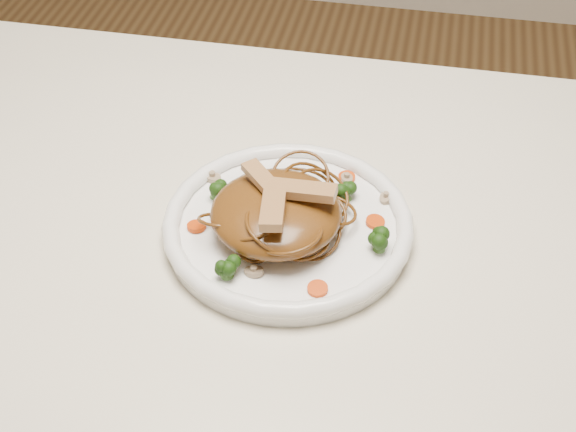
# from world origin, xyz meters

# --- Properties ---
(table) EXTENTS (1.20, 0.80, 0.75)m
(table) POSITION_xyz_m (0.00, 0.00, 0.65)
(table) COLOR beige
(table) RESTS_ON ground
(plate) EXTENTS (0.32, 0.32, 0.02)m
(plate) POSITION_xyz_m (0.02, -0.00, 0.76)
(plate) COLOR white
(plate) RESTS_ON table
(noodle_mound) EXTENTS (0.17, 0.17, 0.05)m
(noodle_mound) POSITION_xyz_m (0.01, -0.02, 0.79)
(noodle_mound) COLOR brown
(noodle_mound) RESTS_ON plate
(chicken_a) EXTENTS (0.08, 0.03, 0.01)m
(chicken_a) POSITION_xyz_m (0.03, -0.01, 0.83)
(chicken_a) COLOR tan
(chicken_a) RESTS_ON noodle_mound
(chicken_b) EXTENTS (0.06, 0.06, 0.01)m
(chicken_b) POSITION_xyz_m (-0.01, 0.00, 0.82)
(chicken_b) COLOR tan
(chicken_b) RESTS_ON noodle_mound
(chicken_c) EXTENTS (0.03, 0.08, 0.01)m
(chicken_c) POSITION_xyz_m (0.01, -0.04, 0.83)
(chicken_c) COLOR tan
(chicken_c) RESTS_ON noodle_mound
(broccoli_0) EXTENTS (0.03, 0.03, 0.03)m
(broccoli_0) POSITION_xyz_m (0.08, 0.05, 0.78)
(broccoli_0) COLOR #1D430D
(broccoli_0) RESTS_ON plate
(broccoli_1) EXTENTS (0.03, 0.03, 0.03)m
(broccoli_1) POSITION_xyz_m (-0.08, 0.03, 0.78)
(broccoli_1) COLOR #1D430D
(broccoli_1) RESTS_ON plate
(broccoli_2) EXTENTS (0.02, 0.02, 0.03)m
(broccoli_2) POSITION_xyz_m (-0.03, -0.10, 0.78)
(broccoli_2) COLOR #1D430D
(broccoli_2) RESTS_ON plate
(broccoli_3) EXTENTS (0.03, 0.03, 0.03)m
(broccoli_3) POSITION_xyz_m (0.12, -0.02, 0.78)
(broccoli_3) COLOR #1D430D
(broccoli_3) RESTS_ON plate
(carrot_0) EXTENTS (0.03, 0.03, 0.00)m
(carrot_0) POSITION_xyz_m (0.07, 0.09, 0.77)
(carrot_0) COLOR #C94407
(carrot_0) RESTS_ON plate
(carrot_1) EXTENTS (0.02, 0.02, 0.00)m
(carrot_1) POSITION_xyz_m (-0.09, -0.03, 0.77)
(carrot_1) COLOR #C94407
(carrot_1) RESTS_ON plate
(carrot_2) EXTENTS (0.02, 0.02, 0.00)m
(carrot_2) POSITION_xyz_m (0.11, 0.02, 0.77)
(carrot_2) COLOR #C94407
(carrot_2) RESTS_ON plate
(carrot_3) EXTENTS (0.03, 0.03, 0.00)m
(carrot_3) POSITION_xyz_m (-0.03, 0.08, 0.77)
(carrot_3) COLOR #C94407
(carrot_3) RESTS_ON plate
(carrot_4) EXTENTS (0.03, 0.03, 0.00)m
(carrot_4) POSITION_xyz_m (0.07, -0.10, 0.77)
(carrot_4) COLOR #C94407
(carrot_4) RESTS_ON plate
(mushroom_0) EXTENTS (0.02, 0.02, 0.01)m
(mushroom_0) POSITION_xyz_m (-0.00, -0.09, 0.77)
(mushroom_0) COLOR tan
(mushroom_0) RESTS_ON plate
(mushroom_1) EXTENTS (0.02, 0.02, 0.01)m
(mushroom_1) POSITION_xyz_m (0.12, 0.06, 0.77)
(mushroom_1) COLOR tan
(mushroom_1) RESTS_ON plate
(mushroom_2) EXTENTS (0.03, 0.03, 0.01)m
(mushroom_2) POSITION_xyz_m (-0.09, 0.06, 0.77)
(mushroom_2) COLOR tan
(mushroom_2) RESTS_ON plate
(mushroom_3) EXTENTS (0.03, 0.03, 0.01)m
(mushroom_3) POSITION_xyz_m (0.07, 0.09, 0.77)
(mushroom_3) COLOR tan
(mushroom_3) RESTS_ON plate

